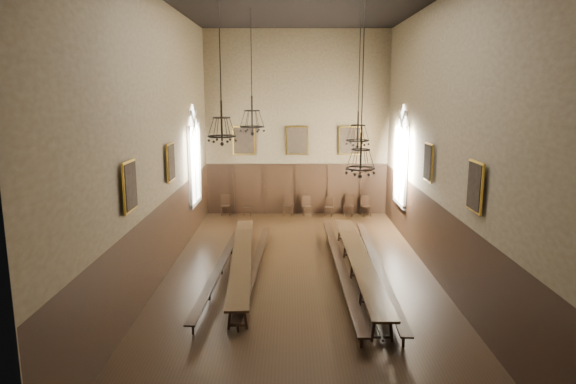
{
  "coord_description": "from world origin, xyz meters",
  "views": [
    {
      "loc": [
        -0.28,
        -16.27,
        6.06
      ],
      "look_at": [
        -0.39,
        1.5,
        2.57
      ],
      "focal_mm": 32.0,
      "sensor_mm": 36.0,
      "label": 1
    }
  ],
  "objects_px": {
    "bench_right_outer": "(377,267)",
    "chair_5": "(329,210)",
    "chair_4": "(307,210)",
    "chandelier_front_left": "(222,124)",
    "chandelier_front_right": "(361,155)",
    "chair_6": "(349,209)",
    "chair_1": "(247,210)",
    "chandelier_back_left": "(252,120)",
    "chair_3": "(288,209)",
    "chandelier_back_right": "(358,132)",
    "bench_left_outer": "(222,266)",
    "table_right": "(359,268)",
    "bench_right_inner": "(340,267)",
    "bench_left_inner": "(255,267)",
    "chair_0": "(226,209)",
    "table_left": "(242,264)",
    "chair_7": "(366,210)"
  },
  "relations": [
    {
      "from": "bench_left_outer",
      "to": "chandelier_front_left",
      "type": "xyz_separation_m",
      "value": [
        0.49,
        -2.78,
        4.93
      ]
    },
    {
      "from": "bench_right_outer",
      "to": "chandelier_front_right",
      "type": "bearing_deg",
      "value": -113.37
    },
    {
      "from": "bench_right_outer",
      "to": "bench_left_outer",
      "type": "bearing_deg",
      "value": 178.22
    },
    {
      "from": "chair_6",
      "to": "chandelier_front_right",
      "type": "distance_m",
      "value": 11.44
    },
    {
      "from": "chair_7",
      "to": "chair_1",
      "type": "bearing_deg",
      "value": 169.57
    },
    {
      "from": "chair_6",
      "to": "chandelier_back_left",
      "type": "xyz_separation_m",
      "value": [
        -4.33,
        -5.59,
        4.72
      ]
    },
    {
      "from": "chair_4",
      "to": "chair_6",
      "type": "xyz_separation_m",
      "value": [
        2.08,
        -0.03,
        0.02
      ]
    },
    {
      "from": "chair_1",
      "to": "bench_right_inner",
      "type": "bearing_deg",
      "value": -67.61
    },
    {
      "from": "bench_left_outer",
      "to": "chandelier_back_left",
      "type": "xyz_separation_m",
      "value": [
        0.88,
        2.79,
        4.76
      ]
    },
    {
      "from": "chair_0",
      "to": "chandelier_back_right",
      "type": "relative_size",
      "value": 0.21
    },
    {
      "from": "chandelier_back_right",
      "to": "chandelier_front_left",
      "type": "distance_m",
      "value": 6.37
    },
    {
      "from": "bench_left_inner",
      "to": "bench_left_outer",
      "type": "bearing_deg",
      "value": 177.3
    },
    {
      "from": "chair_4",
      "to": "bench_left_outer",
      "type": "bearing_deg",
      "value": -121.37
    },
    {
      "from": "bench_right_inner",
      "to": "chair_6",
      "type": "relative_size",
      "value": 10.2
    },
    {
      "from": "bench_left_outer",
      "to": "chandelier_front_left",
      "type": "distance_m",
      "value": 5.68
    },
    {
      "from": "chandelier_front_left",
      "to": "chair_7",
      "type": "bearing_deg",
      "value": 63.45
    },
    {
      "from": "bench_left_outer",
      "to": "chandelier_back_right",
      "type": "relative_size",
      "value": 1.98
    },
    {
      "from": "table_left",
      "to": "chair_3",
      "type": "bearing_deg",
      "value": 79.78
    },
    {
      "from": "bench_left_outer",
      "to": "chair_6",
      "type": "xyz_separation_m",
      "value": [
        5.2,
        8.38,
        0.04
      ]
    },
    {
      "from": "table_left",
      "to": "chair_6",
      "type": "xyz_separation_m",
      "value": [
        4.52,
        8.39,
        -0.04
      ]
    },
    {
      "from": "table_left",
      "to": "chandelier_front_left",
      "type": "xyz_separation_m",
      "value": [
        -0.19,
        -2.77,
        4.85
      ]
    },
    {
      "from": "chandelier_front_left",
      "to": "table_right",
      "type": "bearing_deg",
      "value": 30.33
    },
    {
      "from": "chair_1",
      "to": "chandelier_front_right",
      "type": "height_order",
      "value": "chandelier_front_right"
    },
    {
      "from": "chandelier_front_left",
      "to": "chair_6",
      "type": "bearing_deg",
      "value": 67.1
    },
    {
      "from": "chair_7",
      "to": "chandelier_front_right",
      "type": "distance_m",
      "value": 11.48
    },
    {
      "from": "bench_right_inner",
      "to": "chair_5",
      "type": "bearing_deg",
      "value": 88.35
    },
    {
      "from": "bench_right_inner",
      "to": "chair_1",
      "type": "bearing_deg",
      "value": 114.03
    },
    {
      "from": "bench_right_inner",
      "to": "chandelier_front_right",
      "type": "relative_size",
      "value": 2.04
    },
    {
      "from": "table_left",
      "to": "chandelier_front_right",
      "type": "xyz_separation_m",
      "value": [
        3.58,
        -2.28,
        3.96
      ]
    },
    {
      "from": "bench_right_outer",
      "to": "chandelier_front_right",
      "type": "relative_size",
      "value": 2.03
    },
    {
      "from": "bench_left_inner",
      "to": "chair_1",
      "type": "relative_size",
      "value": 10.57
    },
    {
      "from": "chair_6",
      "to": "chandelier_front_right",
      "type": "bearing_deg",
      "value": -79.74
    },
    {
      "from": "chair_1",
      "to": "chandelier_front_right",
      "type": "bearing_deg",
      "value": -70.57
    },
    {
      "from": "chair_4",
      "to": "chandelier_front_left",
      "type": "distance_m",
      "value": 12.5
    },
    {
      "from": "table_right",
      "to": "bench_right_inner",
      "type": "relative_size",
      "value": 0.91
    },
    {
      "from": "chair_3",
      "to": "chandelier_back_right",
      "type": "xyz_separation_m",
      "value": [
        2.52,
        -6.45,
        4.34
      ]
    },
    {
      "from": "bench_left_outer",
      "to": "chair_4",
      "type": "xyz_separation_m",
      "value": [
        3.12,
        8.41,
        0.02
      ]
    },
    {
      "from": "chair_3",
      "to": "chair_0",
      "type": "bearing_deg",
      "value": -172.08
    },
    {
      "from": "table_right",
      "to": "chandelier_front_right",
      "type": "xyz_separation_m",
      "value": [
        -0.29,
        -1.89,
        3.94
      ]
    },
    {
      "from": "chair_0",
      "to": "bench_right_outer",
      "type": "bearing_deg",
      "value": -61.82
    },
    {
      "from": "chandelier_back_left",
      "to": "chair_6",
      "type": "bearing_deg",
      "value": 52.25
    },
    {
      "from": "chair_3",
      "to": "chair_1",
      "type": "bearing_deg",
      "value": -170.01
    },
    {
      "from": "bench_right_inner",
      "to": "chandelier_back_right",
      "type": "height_order",
      "value": "chandelier_back_right"
    },
    {
      "from": "chair_0",
      "to": "chair_1",
      "type": "bearing_deg",
      "value": -11.51
    },
    {
      "from": "chair_6",
      "to": "chandelier_front_right",
      "type": "relative_size",
      "value": 0.2
    },
    {
      "from": "chair_5",
      "to": "chandelier_front_right",
      "type": "relative_size",
      "value": 0.18
    },
    {
      "from": "bench_right_outer",
      "to": "chair_5",
      "type": "bearing_deg",
      "value": 96.57
    },
    {
      "from": "bench_right_inner",
      "to": "chair_3",
      "type": "height_order",
      "value": "chair_3"
    },
    {
      "from": "chandelier_back_left",
      "to": "bench_right_outer",
      "type": "bearing_deg",
      "value": -34.44
    },
    {
      "from": "table_right",
      "to": "chair_7",
      "type": "relative_size",
      "value": 9.56
    }
  ]
}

